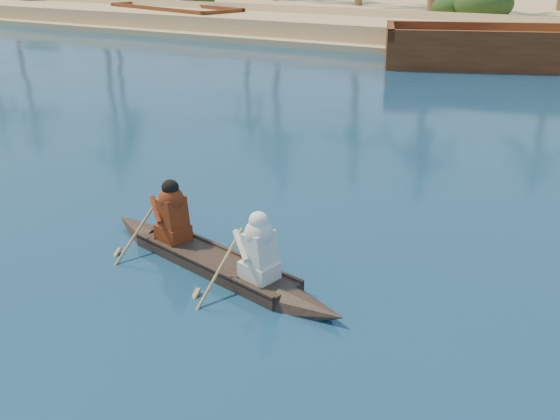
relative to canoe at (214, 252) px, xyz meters
The scene contains 6 objects.
ground 3.42m from the canoe, 147.40° to the left, with size 160.00×160.00×0.00m, color #0C284E.
sandy_embankment 48.80m from the canoe, 93.37° to the left, with size 150.00×51.00×1.50m.
shrub_cluster 33.47m from the canoe, 94.92° to the left, with size 100.00×6.00×2.40m, color #193312, non-canonical shape.
canoe is the anchor object (origin of this frame).
barge_left 37.20m from the canoe, 129.19° to the left, with size 11.40×6.32×1.81m.
barge_mid 23.85m from the canoe, 87.89° to the left, with size 13.31×8.44×2.11m.
Camera 1 is at (8.44, -9.47, 4.93)m, focal length 40.00 mm.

